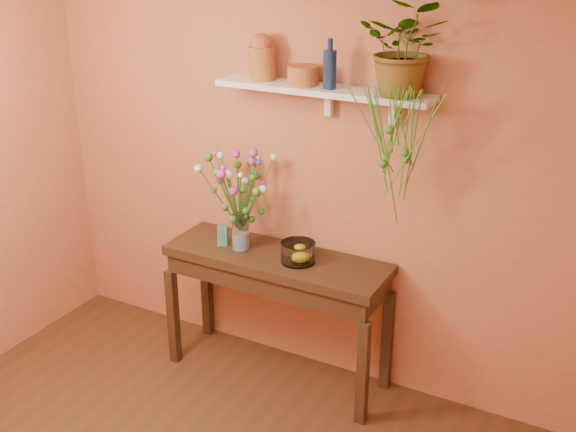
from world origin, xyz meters
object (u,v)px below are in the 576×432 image
at_px(terracotta_jug, 262,58).
at_px(blue_bottle, 330,68).
at_px(sideboard, 277,273).
at_px(glass_vase, 241,234).
at_px(bouquet, 238,180).
at_px(glass_bowl, 298,253).
at_px(spider_plant, 406,47).

relative_size(terracotta_jug, blue_bottle, 0.98).
relative_size(sideboard, glass_vase, 6.20).
bearing_deg(bouquet, sideboard, 4.55).
distance_m(bouquet, glass_bowl, 0.58).
xyz_separation_m(blue_bottle, glass_bowl, (-0.13, -0.11, -1.12)).
height_order(sideboard, glass_bowl, glass_bowl).
height_order(terracotta_jug, bouquet, terracotta_jug).
xyz_separation_m(sideboard, terracotta_jug, (-0.16, 0.14, 1.32)).
distance_m(terracotta_jug, spider_plant, 0.89).
distance_m(terracotta_jug, blue_bottle, 0.46).
height_order(blue_bottle, bouquet, blue_bottle).
relative_size(sideboard, bouquet, 2.68).
relative_size(terracotta_jug, glass_vase, 1.17).
bearing_deg(sideboard, bouquet, -175.45).
bearing_deg(spider_plant, terracotta_jug, 179.11).
xyz_separation_m(sideboard, blue_bottle, (0.29, 0.09, 1.30)).
xyz_separation_m(bouquet, glass_bowl, (0.42, 0.00, -0.40)).
distance_m(spider_plant, bouquet, 1.31).
distance_m(spider_plant, glass_vase, 1.56).
height_order(bouquet, glass_bowl, bouquet).
distance_m(terracotta_jug, glass_bowl, 1.19).
relative_size(glass_vase, bouquet, 0.43).
distance_m(glass_vase, bouquet, 0.36).
bearing_deg(glass_bowl, terracotta_jug, 154.73).
height_order(sideboard, bouquet, bouquet).
xyz_separation_m(sideboard, spider_plant, (0.72, 0.12, 1.45)).
height_order(blue_bottle, spider_plant, spider_plant).
bearing_deg(glass_vase, sideboard, 4.51).
height_order(spider_plant, bouquet, spider_plant).
xyz_separation_m(terracotta_jug, glass_vase, (-0.08, -0.16, -1.09)).
xyz_separation_m(spider_plant, bouquet, (-0.98, -0.14, -0.86)).
relative_size(blue_bottle, glass_vase, 1.20).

